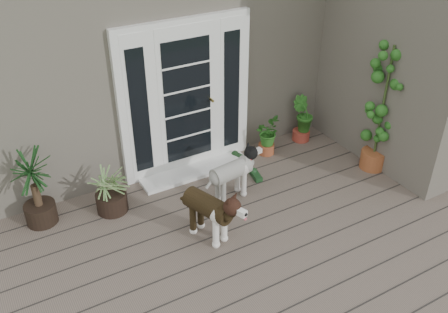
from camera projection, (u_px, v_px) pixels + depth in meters
deck at (290, 255)px, 5.64m from camera, size 6.20×4.60×0.12m
house_main at (141, 29)px, 7.98m from camera, size 7.40×4.00×3.10m
house_wing at (419, 57)px, 6.88m from camera, size 1.60×2.40×3.10m
door_unit at (186, 98)px, 6.58m from camera, size 1.90×0.14×2.15m
door_step at (195, 170)px, 6.99m from camera, size 1.60×0.40×0.05m
brindle_dog at (208, 214)px, 5.66m from camera, size 0.59×0.87×0.67m
white_dog at (231, 178)px, 6.33m from camera, size 0.76×0.41×0.61m
spider_plant at (110, 188)px, 6.08m from camera, size 0.75×0.75×0.69m
yucca at (35, 187)px, 5.79m from camera, size 0.87×0.87×1.03m
herb_a at (267, 139)px, 7.31m from camera, size 0.53×0.53×0.48m
herb_b at (302, 125)px, 7.65m from camera, size 0.49×0.49×0.52m
herb_c at (336, 116)px, 7.95m from camera, size 0.33×0.33×0.48m
sapling at (383, 108)px, 6.61m from camera, size 0.70×0.70×1.89m
clog_left at (239, 156)px, 7.28m from camera, size 0.20×0.29×0.08m
clog_right at (256, 175)px, 6.85m from camera, size 0.18×0.31×0.09m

